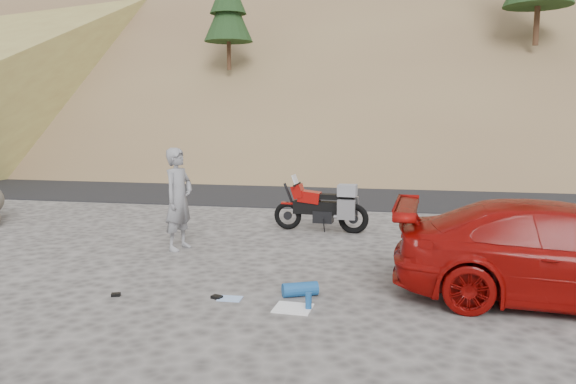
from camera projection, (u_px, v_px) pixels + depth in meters
The scene contains 13 objects.
ground at pixel (221, 266), 9.27m from camera, with size 140.00×140.00×0.00m, color #44403E.
road at pixel (306, 190), 18.02m from camera, with size 120.00×7.00×0.05m, color black.
hillside at pixel (365, 8), 47.41m from camera, with size 120.00×73.00×46.72m.
motorcycle at pixel (325, 207), 11.82m from camera, with size 2.04×0.66×1.21m.
man at pixel (180, 249), 10.39m from camera, with size 0.68×0.45×1.88m, color gray.
red_car at pixel (567, 303), 7.49m from camera, with size 1.87×4.59×1.33m, color maroon.
gear_white_cloth at pixel (293, 308), 7.26m from camera, with size 0.48×0.43×0.02m, color white.
gear_blue_mat at pixel (300, 289), 7.74m from camera, with size 0.20×0.20×0.49m, color navy.
gear_bottle at pixel (309, 301), 7.22m from camera, with size 0.08×0.08×0.22m, color navy.
gear_funnel at pixel (457, 301), 7.33m from camera, with size 0.12×0.12×0.16m, color red.
gear_glove_a at pixel (217, 297), 7.65m from camera, with size 0.14×0.10×0.04m, color black.
gear_glove_b at pixel (116, 295), 7.75m from camera, with size 0.12×0.09×0.04m, color black.
gear_blue_cloth at pixel (230, 299), 7.63m from camera, with size 0.32×0.23×0.01m, color #91B0E1.
Camera 1 is at (2.78, -8.63, 2.55)m, focal length 35.00 mm.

